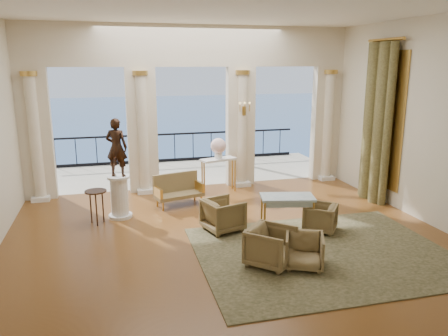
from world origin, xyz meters
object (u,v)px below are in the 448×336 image
object	(u,v)px
armchair_c	(320,216)
statue	(117,147)
pedestal	(119,198)
console_table	(218,164)
settee	(178,190)
game_table	(287,200)
armchair_a	(271,245)
armchair_d	(223,213)
armchair_b	(304,249)
side_table	(96,195)

from	to	relation	value
armchair_c	statue	distance (m)	4.73
armchair_c	pedestal	world-z (taller)	pedestal
pedestal	console_table	world-z (taller)	pedestal
settee	game_table	size ratio (longest dim) A/B	1.05
game_table	armchair_a	bearing A→B (deg)	-109.39
armchair_d	game_table	distance (m)	1.39
armchair_b	console_table	size ratio (longest dim) A/B	0.63
settee	game_table	world-z (taller)	settee
armchair_b	settee	world-z (taller)	settee
armchair_b	armchair_d	world-z (taller)	armchair_d
armchair_a	armchair_d	bearing A→B (deg)	56.57
game_table	console_table	size ratio (longest dim) A/B	1.16
console_table	settee	bearing A→B (deg)	-161.29
settee	side_table	xyz separation A→B (m)	(-1.96, -0.88, 0.27)
armchair_a	settee	bearing A→B (deg)	59.65
armchair_b	side_table	size ratio (longest dim) A/B	0.87
game_table	armchair_c	bearing A→B (deg)	-6.47
pedestal	side_table	xyz separation A→B (m)	(-0.51, -0.30, 0.18)
game_table	side_table	distance (m)	4.19
settee	side_table	bearing A→B (deg)	-169.82
armchair_d	statue	world-z (taller)	statue
armchair_b	pedestal	size ratio (longest dim) A/B	0.67
armchair_b	game_table	distance (m)	1.78
statue	armchair_b	bearing A→B (deg)	152.25
pedestal	armchair_d	bearing A→B (deg)	-33.96
game_table	console_table	distance (m)	3.30
game_table	pedestal	distance (m)	3.85
side_table	armchair_a	bearing A→B (deg)	-44.15
armchair_a	armchair_b	bearing A→B (deg)	-69.58
pedestal	console_table	bearing A→B (deg)	28.40
armchair_c	statue	xyz separation A→B (m)	(-4.09, 1.98, 1.33)
settee	statue	xyz separation A→B (m)	(-1.45, -0.58, 1.26)
armchair_a	game_table	distance (m)	1.76
console_table	armchair_c	bearing A→B (deg)	-84.80
armchair_a	settee	world-z (taller)	settee
game_table	side_table	world-z (taller)	side_table
armchair_d	console_table	size ratio (longest dim) A/B	0.73
armchair_d	side_table	xyz separation A→B (m)	(-2.61, 1.12, 0.28)
armchair_b	armchair_c	distance (m)	1.81
side_table	console_table	bearing A→B (deg)	28.73
armchair_a	armchair_b	xyz separation A→B (m)	(0.54, -0.24, -0.05)
pedestal	console_table	size ratio (longest dim) A/B	0.94
console_table	statue	bearing A→B (deg)	-167.72
armchair_c	console_table	distance (m)	3.74
console_table	armchair_d	bearing A→B (deg)	-118.44
armchair_a	statue	xyz separation A→B (m)	(-2.50, 3.22, 1.27)
armchair_a	statue	size ratio (longest dim) A/B	0.58
settee	console_table	world-z (taller)	console_table
armchair_d	game_table	world-z (taller)	armchair_d
armchair_a	armchair_b	world-z (taller)	armchair_a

